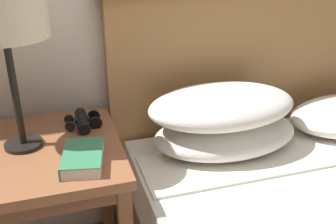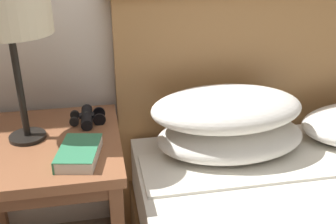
% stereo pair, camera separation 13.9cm
% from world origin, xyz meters
% --- Properties ---
extents(nightstand, '(0.58, 0.58, 0.62)m').
position_xyz_m(nightstand, '(-0.55, 0.71, 0.54)').
color(nightstand, brown).
rests_on(nightstand, ground_plane).
extents(table_lamp, '(0.28, 0.28, 0.56)m').
position_xyz_m(table_lamp, '(-0.59, 0.75, 1.09)').
color(table_lamp, black).
rests_on(table_lamp, nightstand).
extents(book_on_nightstand, '(0.16, 0.22, 0.04)m').
position_xyz_m(book_on_nightstand, '(-0.41, 0.57, 0.65)').
color(book_on_nightstand, silver).
rests_on(book_on_nightstand, nightstand).
extents(binoculars_pair, '(0.14, 0.16, 0.05)m').
position_xyz_m(binoculars_pair, '(-0.38, 0.84, 0.65)').
color(binoculars_pair, black).
rests_on(binoculars_pair, nightstand).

